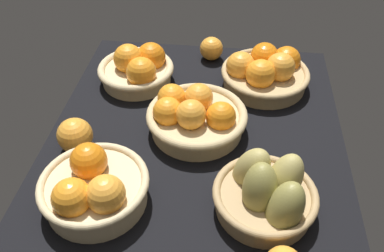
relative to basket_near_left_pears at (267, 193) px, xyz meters
The scene contains 8 objects.
market_tray 26.82cm from the basket_near_left_pears, 38.79° to the left, with size 84.00×72.00×3.00cm, color black.
basket_near_left_pears is the anchor object (origin of this frame).
basket_near_right 43.60cm from the basket_near_left_pears, ahead, with size 24.54×24.54×11.00cm.
basket_center 28.08cm from the basket_near_left_pears, 37.78° to the left, with size 24.70×24.70×11.08cm.
basket_far_right 53.83cm from the basket_near_left_pears, 40.69° to the left, with size 21.44×21.44×11.14cm.
basket_far_left 34.72cm from the basket_near_left_pears, 94.69° to the left, with size 22.46×22.46×11.71cm.
loose_orange_front_gap 45.40cm from the basket_near_left_pears, 74.28° to the left, with size 8.29×8.29×8.29cm, color #F49E33.
loose_orange_back_gap 57.44cm from the basket_near_left_pears, 15.60° to the left, with size 7.08×7.08×7.08cm, color #F49E33.
Camera 1 is at (-72.81, -7.50, 70.98)cm, focal length 37.86 mm.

